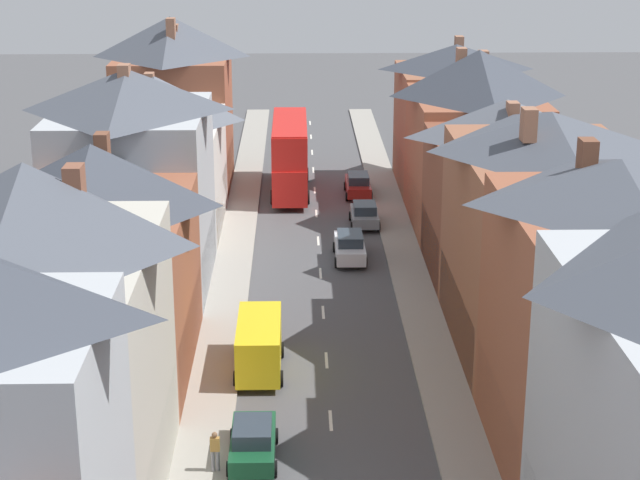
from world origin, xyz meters
TOP-DOWN VIEW (x-y plane):
  - pavement_left at (-5.10, 38.00)m, footprint 2.20×104.00m
  - pavement_right at (5.10, 38.00)m, footprint 2.20×104.00m
  - centre_line_dashes at (0.00, 36.00)m, footprint 0.14×97.80m
  - terrace_row_left at (-10.19, 25.40)m, footprint 8.00×79.42m
  - terrace_row_right at (10.19, 24.39)m, footprint 8.00×79.18m
  - double_decker_bus_lead at (-1.81, 59.42)m, footprint 2.74×10.80m
  - car_near_silver at (-3.10, 20.84)m, footprint 1.90×4.11m
  - car_parked_left_a at (3.10, 58.49)m, footprint 1.90×4.54m
  - car_mid_black at (3.10, 51.09)m, footprint 1.90×3.88m
  - car_parked_left_b at (1.80, 44.34)m, footprint 1.90×4.60m
  - delivery_van at (-3.10, 28.91)m, footprint 2.20×5.20m
  - pedestrian_mid_right at (-4.48, 19.85)m, footprint 0.36×0.22m

SIDE VIEW (x-z plane):
  - centre_line_dashes at x=0.00m, z-range 0.00..0.01m
  - pavement_left at x=-5.10m, z-range 0.00..0.14m
  - pavement_right at x=5.10m, z-range 0.00..0.14m
  - car_mid_black at x=3.10m, z-range 0.01..1.59m
  - car_near_silver at x=-3.10m, z-range 0.01..1.62m
  - car_parked_left_a at x=3.10m, z-range 0.01..1.65m
  - car_parked_left_b at x=1.80m, z-range 0.01..1.71m
  - pedestrian_mid_right at x=-4.48m, z-range 0.23..1.84m
  - delivery_van at x=-3.10m, z-range 0.13..2.54m
  - double_decker_bus_lead at x=-1.81m, z-range 0.17..5.47m
  - terrace_row_left at x=-10.19m, z-range -0.86..12.50m
  - terrace_row_right at x=10.19m, z-range -0.94..12.79m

